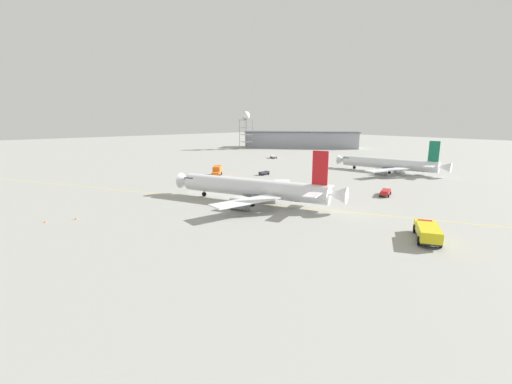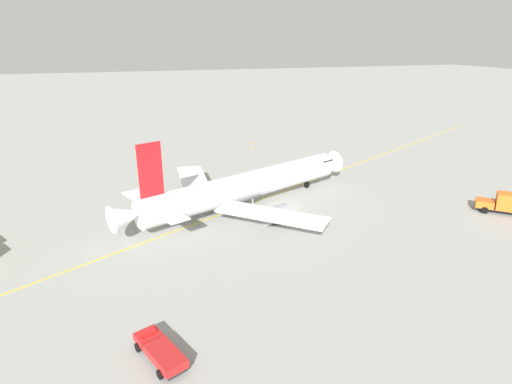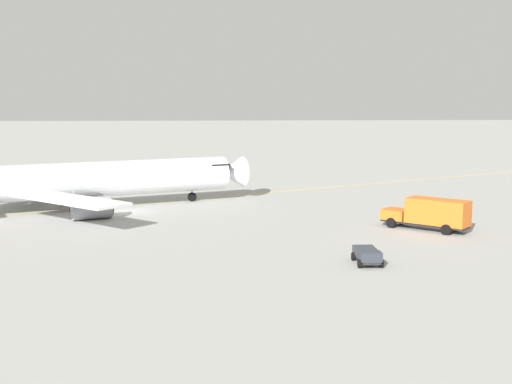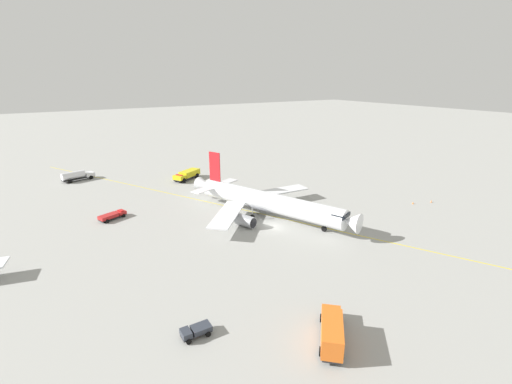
{
  "view_description": "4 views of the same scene",
  "coord_description": "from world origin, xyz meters",
  "px_view_note": "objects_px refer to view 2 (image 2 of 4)",
  "views": [
    {
      "loc": [
        62.66,
        -50.9,
        18.59
      ],
      "look_at": [
        8.55,
        -4.13,
        3.21
      ],
      "focal_mm": 24.25,
      "sensor_mm": 36.0,
      "label": 1
    },
    {
      "loc": [
        22.09,
        54.8,
        23.99
      ],
      "look_at": [
        4.59,
        0.75,
        3.27
      ],
      "focal_mm": 29.51,
      "sensor_mm": 36.0,
      "label": 2
    },
    {
      "loc": [
        -9.63,
        75.25,
        12.68
      ],
      "look_at": [
        -13.76,
        11.84,
        3.76
      ],
      "focal_mm": 47.36,
      "sensor_mm": 36.0,
      "label": 3
    },
    {
      "loc": [
        -53.91,
        37.0,
        28.79
      ],
      "look_at": [
        8.6,
        -1.18,
        4.73
      ],
      "focal_mm": 24.72,
      "sensor_mm": 36.0,
      "label": 4
    }
  ],
  "objects_px": {
    "safety_cone_mid": "(253,143)",
    "safety_cone_near": "(252,148)",
    "ops_pickup_truck": "(160,351)",
    "airliner_main": "(244,188)"
  },
  "relations": [
    {
      "from": "ops_pickup_truck",
      "to": "safety_cone_mid",
      "type": "bearing_deg",
      "value": -45.12
    },
    {
      "from": "safety_cone_near",
      "to": "safety_cone_mid",
      "type": "relative_size",
      "value": 1.0
    },
    {
      "from": "airliner_main",
      "to": "safety_cone_near",
      "type": "bearing_deg",
      "value": 48.4
    },
    {
      "from": "airliner_main",
      "to": "safety_cone_near",
      "type": "distance_m",
      "value": 35.97
    },
    {
      "from": "ops_pickup_truck",
      "to": "safety_cone_near",
      "type": "distance_m",
      "value": 68.38
    },
    {
      "from": "ops_pickup_truck",
      "to": "safety_cone_near",
      "type": "height_order",
      "value": "ops_pickup_truck"
    },
    {
      "from": "airliner_main",
      "to": "ops_pickup_truck",
      "type": "height_order",
      "value": "airliner_main"
    },
    {
      "from": "safety_cone_mid",
      "to": "safety_cone_near",
      "type": "bearing_deg",
      "value": 71.27
    },
    {
      "from": "ops_pickup_truck",
      "to": "airliner_main",
      "type": "bearing_deg",
      "value": -50.04
    },
    {
      "from": "airliner_main",
      "to": "ops_pickup_truck",
      "type": "bearing_deg",
      "value": -140.38
    }
  ]
}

